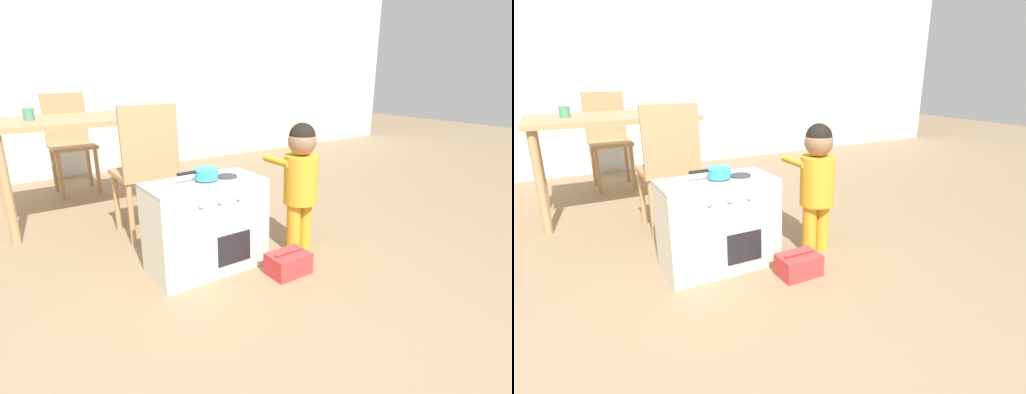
# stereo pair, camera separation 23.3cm
# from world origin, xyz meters

# --- Properties ---
(ground_plane) EXTENTS (16.00, 16.00, 0.00)m
(ground_plane) POSITION_xyz_m (0.00, 0.00, 0.00)
(ground_plane) COLOR #8E7556
(wall_back) EXTENTS (10.00, 0.06, 2.60)m
(wall_back) POSITION_xyz_m (0.00, 3.63, 1.30)
(wall_back) COLOR silver
(wall_back) RESTS_ON ground_plane
(play_kitchen) EXTENTS (0.65, 0.35, 0.53)m
(play_kitchen) POSITION_xyz_m (0.33, 0.93, 0.26)
(play_kitchen) COLOR silver
(play_kitchen) RESTS_ON ground_plane
(toy_pot) EXTENTS (0.24, 0.13, 0.06)m
(toy_pot) POSITION_xyz_m (0.34, 0.93, 0.56)
(toy_pot) COLOR #38B2D6
(toy_pot) RESTS_ON play_kitchen
(child_figure) EXTENTS (0.23, 0.34, 0.81)m
(child_figure) POSITION_xyz_m (0.93, 0.82, 0.49)
(child_figure) COLOR gold
(child_figure) RESTS_ON ground_plane
(toy_basket) EXTENTS (0.23, 0.16, 0.14)m
(toy_basket) POSITION_xyz_m (0.67, 0.60, 0.06)
(toy_basket) COLOR #D13838
(toy_basket) RESTS_ON ground_plane
(dining_table) EXTENTS (1.22, 0.74, 0.76)m
(dining_table) POSITION_xyz_m (0.01, 2.26, 0.66)
(dining_table) COLOR tan
(dining_table) RESTS_ON ground_plane
(dining_chair_near) EXTENTS (0.37, 0.37, 0.90)m
(dining_chair_near) POSITION_xyz_m (0.24, 1.57, 0.48)
(dining_chair_near) COLOR tan
(dining_chair_near) RESTS_ON ground_plane
(dining_chair_far) EXTENTS (0.37, 0.37, 0.90)m
(dining_chair_far) POSITION_xyz_m (0.05, 3.00, 0.48)
(dining_chair_far) COLOR tan
(dining_chair_far) RESTS_ON ground_plane
(cup_on_table) EXTENTS (0.07, 0.07, 0.08)m
(cup_on_table) POSITION_xyz_m (-0.32, 2.28, 0.80)
(cup_on_table) COLOR #478E66
(cup_on_table) RESTS_ON dining_table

